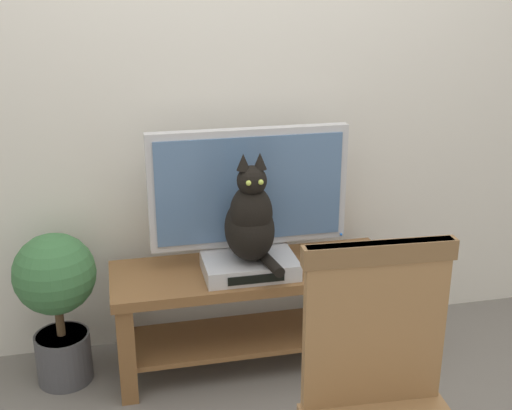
% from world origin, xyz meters
% --- Properties ---
extents(back_wall, '(7.00, 0.12, 2.80)m').
position_xyz_m(back_wall, '(0.00, 0.86, 1.40)').
color(back_wall, silver).
rests_on(back_wall, ground).
extents(tv_stand, '(1.22, 0.42, 0.48)m').
position_xyz_m(tv_stand, '(0.03, 0.49, 0.33)').
color(tv_stand, brown).
rests_on(tv_stand, ground).
extents(tv, '(0.86, 0.20, 0.59)m').
position_xyz_m(tv, '(0.03, 0.58, 0.79)').
color(tv, '#B7B7BC').
rests_on(tv, tv_stand).
extents(media_box, '(0.39, 0.26, 0.07)m').
position_xyz_m(media_box, '(-0.00, 0.44, 0.51)').
color(media_box, '#BCBCC1').
rests_on(media_box, tv_stand).
extents(cat, '(0.20, 0.35, 0.47)m').
position_xyz_m(cat, '(0.00, 0.43, 0.72)').
color(cat, black).
rests_on(cat, media_box).
extents(wooden_chair, '(0.47, 0.47, 0.98)m').
position_xyz_m(wooden_chair, '(0.17, -0.57, 0.55)').
color(wooden_chair, olive).
rests_on(wooden_chair, ground).
extents(book_stack, '(0.25, 0.16, 0.05)m').
position_xyz_m(book_stack, '(0.48, 0.46, 0.51)').
color(book_stack, beige).
rests_on(book_stack, tv_stand).
extents(potted_plant, '(0.34, 0.34, 0.68)m').
position_xyz_m(potted_plant, '(-0.80, 0.55, 0.41)').
color(potted_plant, '#47474C').
rests_on(potted_plant, ground).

